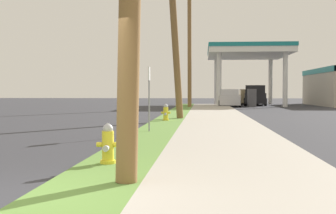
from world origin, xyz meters
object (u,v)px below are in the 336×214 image
object	(u,v)px
fire_hydrant_second	(166,113)
car_tan_by_near_pump	(248,97)
fire_hydrant_nearest	(108,146)
truck_black_at_forecourt	(255,96)
fire_hydrant_third	(179,105)
utility_pole_background	(189,46)
street_sign_post	(149,85)
utility_pole_midground	(174,31)
car_silver_by_far_pump	(229,99)

from	to	relation	value
fire_hydrant_second	car_tan_by_near_pump	bearing A→B (deg)	77.34
fire_hydrant_nearest	truck_black_at_forecourt	size ratio (longest dim) A/B	0.13
fire_hydrant_third	utility_pole_background	bearing A→B (deg)	85.25
fire_hydrant_third	utility_pole_background	xyz separation A→B (m)	(0.53, 6.36, 4.67)
street_sign_post	truck_black_at_forecourt	distance (m)	31.47
fire_hydrant_third	fire_hydrant_nearest	bearing A→B (deg)	-90.22
fire_hydrant_third	utility_pole_background	world-z (taller)	utility_pole_background
fire_hydrant_second	fire_hydrant_third	bearing A→B (deg)	89.93
car_tan_by_near_pump	fire_hydrant_third	bearing A→B (deg)	-109.62
fire_hydrant_nearest	street_sign_post	size ratio (longest dim) A/B	0.35
utility_pole_midground	utility_pole_background	xyz separation A→B (m)	(0.23, 15.76, 0.84)
fire_hydrant_third	utility_pole_midground	size ratio (longest dim) A/B	0.09
utility_pole_background	truck_black_at_forecourt	size ratio (longest dim) A/B	1.77
utility_pole_midground	street_sign_post	xyz separation A→B (m)	(-0.42, -6.54, -2.64)
fire_hydrant_second	street_sign_post	bearing A→B (deg)	-91.13
fire_hydrant_third	car_tan_by_near_pump	xyz separation A→B (m)	(6.38, 17.89, 0.28)
fire_hydrant_third	utility_pole_midground	bearing A→B (deg)	-88.16
car_tan_by_near_pump	utility_pole_midground	bearing A→B (deg)	-102.55
street_sign_post	car_tan_by_near_pump	bearing A→B (deg)	79.13
fire_hydrant_third	street_sign_post	size ratio (longest dim) A/B	0.35
fire_hydrant_nearest	utility_pole_midground	size ratio (longest dim) A/B	0.09
street_sign_post	truck_black_at_forecourt	world-z (taller)	street_sign_post
street_sign_post	car_tan_by_near_pump	distance (m)	34.46
utility_pole_background	car_tan_by_near_pump	size ratio (longest dim) A/B	2.18
fire_hydrant_second	car_tan_by_near_pump	size ratio (longest dim) A/B	0.16
utility_pole_background	street_sign_post	distance (m)	22.58
utility_pole_background	car_silver_by_far_pump	size ratio (longest dim) A/B	2.17
fire_hydrant_second	utility_pole_background	distance (m)	17.56
utility_pole_background	car_silver_by_far_pump	distance (m)	7.21
fire_hydrant_second	fire_hydrant_nearest	bearing A→B (deg)	-90.35
fire_hydrant_nearest	utility_pole_midground	xyz separation A→B (m)	(0.39, 13.20, 3.83)
utility_pole_midground	car_silver_by_far_pump	distance (m)	20.93
fire_hydrant_nearest	fire_hydrant_third	xyz separation A→B (m)	(0.09, 22.60, 0.00)
fire_hydrant_nearest	truck_black_at_forecourt	xyz separation A→B (m)	(6.85, 37.36, 0.47)
utility_pole_midground	car_silver_by_far_pump	bearing A→B (deg)	79.64
utility_pole_midground	car_tan_by_near_pump	world-z (taller)	utility_pole_midground
car_tan_by_near_pump	car_silver_by_far_pump	size ratio (longest dim) A/B	1.00
fire_hydrant_third	utility_pole_midground	xyz separation A→B (m)	(0.30, -9.40, 3.83)
fire_hydrant_second	car_silver_by_far_pump	bearing A→B (deg)	79.37
fire_hydrant_third	car_silver_by_far_pump	xyz separation A→B (m)	(4.01, 10.89, 0.28)
car_tan_by_near_pump	fire_hydrant_second	bearing A→B (deg)	-102.66
street_sign_post	truck_black_at_forecourt	bearing A→B (deg)	77.35
fire_hydrant_second	car_silver_by_far_pump	world-z (taller)	car_silver_by_far_pump
fire_hydrant_nearest	fire_hydrant_second	world-z (taller)	same
fire_hydrant_nearest	fire_hydrant_third	size ratio (longest dim) A/B	1.00
fire_hydrant_nearest	utility_pole_midground	world-z (taller)	utility_pole_midground
fire_hydrant_third	car_silver_by_far_pump	bearing A→B (deg)	69.78
car_tan_by_near_pump	truck_black_at_forecourt	xyz separation A→B (m)	(0.39, -3.13, 0.19)
utility_pole_background	truck_black_at_forecourt	world-z (taller)	utility_pole_background
car_silver_by_far_pump	utility_pole_background	bearing A→B (deg)	-127.55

